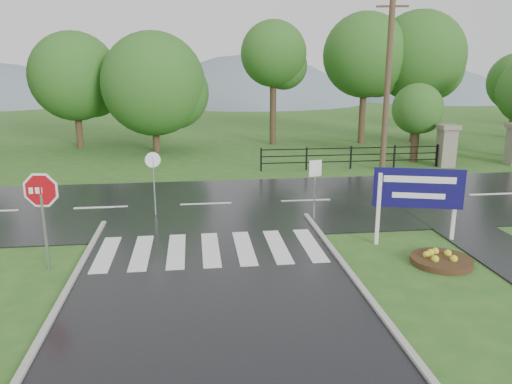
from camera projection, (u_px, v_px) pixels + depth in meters
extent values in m
plane|color=#2D5A1E|center=(220.00, 342.00, 9.93)|extent=(120.00, 120.00, 0.00)
cube|color=black|center=(206.00, 205.00, 19.53)|extent=(90.00, 8.00, 0.04)
cube|color=black|center=(499.00, 250.00, 14.80)|extent=(2.20, 11.00, 0.04)
cube|color=silver|center=(106.00, 254.00, 14.35)|extent=(0.50, 2.80, 0.02)
cube|color=silver|center=(142.00, 252.00, 14.47)|extent=(0.50, 2.80, 0.02)
cube|color=silver|center=(176.00, 251.00, 14.60)|extent=(0.50, 2.80, 0.02)
cube|color=silver|center=(211.00, 249.00, 14.72)|extent=(0.50, 2.80, 0.02)
cube|color=silver|center=(244.00, 248.00, 14.84)|extent=(0.50, 2.80, 0.02)
cube|color=silver|center=(277.00, 246.00, 14.96)|extent=(0.50, 2.80, 0.02)
cube|color=silver|center=(310.00, 245.00, 15.08)|extent=(0.50, 2.80, 0.02)
cube|color=gray|center=(446.00, 148.00, 26.62)|extent=(0.80, 0.80, 2.00)
cube|color=#6B6659|center=(448.00, 127.00, 26.34)|extent=(1.00, 1.00, 0.24)
cube|color=black|center=(351.00, 161.00, 26.14)|extent=(9.50, 0.05, 0.05)
cube|color=black|center=(351.00, 155.00, 26.05)|extent=(9.50, 0.05, 0.05)
cube|color=black|center=(351.00, 148.00, 25.96)|extent=(9.50, 0.05, 0.05)
cube|color=black|center=(261.00, 160.00, 25.51)|extent=(0.08, 0.08, 1.20)
cube|color=black|center=(437.00, 156.00, 26.66)|extent=(0.08, 0.08, 1.20)
sphere|color=slate|center=(5.00, 204.00, 72.57)|extent=(40.00, 40.00, 40.00)
sphere|color=slate|center=(250.00, 213.00, 77.66)|extent=(48.00, 48.00, 48.00)
sphere|color=slate|center=(423.00, 181.00, 79.97)|extent=(36.00, 36.00, 36.00)
cube|color=#939399|center=(45.00, 233.00, 13.13)|extent=(0.06, 0.06, 2.10)
cylinder|color=white|center=(41.00, 190.00, 12.86)|extent=(1.25, 0.21, 1.26)
cylinder|color=#A90B13|center=(41.00, 190.00, 12.84)|extent=(1.09, 0.19, 1.10)
cube|color=silver|center=(378.00, 209.00, 15.04)|extent=(0.14, 0.14, 2.22)
cube|color=silver|center=(455.00, 206.00, 15.34)|extent=(0.14, 0.14, 2.22)
cube|color=#0F0B4A|center=(419.00, 188.00, 15.04)|extent=(2.59, 0.78, 1.22)
cube|color=white|center=(420.00, 180.00, 14.94)|extent=(2.04, 0.58, 0.20)
cube|color=white|center=(418.00, 196.00, 15.06)|extent=(1.50, 0.43, 0.17)
cylinder|color=#332111|center=(441.00, 261.00, 13.79)|extent=(1.68, 1.68, 0.17)
cube|color=#939399|center=(315.00, 192.00, 17.57)|extent=(0.04, 0.04, 2.00)
cube|color=white|center=(315.00, 168.00, 17.34)|extent=(0.46, 0.13, 0.58)
cylinder|color=#939399|center=(154.00, 187.00, 17.83)|extent=(0.07, 0.07, 2.19)
cylinder|color=white|center=(153.00, 160.00, 17.56)|extent=(0.54, 0.14, 0.55)
cylinder|color=#473523|center=(387.00, 84.00, 24.86)|extent=(0.29, 0.29, 8.72)
cube|color=brown|center=(392.00, 6.00, 23.94)|extent=(1.54, 0.40, 0.10)
cylinder|color=#3D2B1C|center=(415.00, 140.00, 27.87)|extent=(0.39, 0.39, 2.47)
sphere|color=#24571B|center=(417.00, 109.00, 27.44)|extent=(2.78, 2.78, 2.78)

